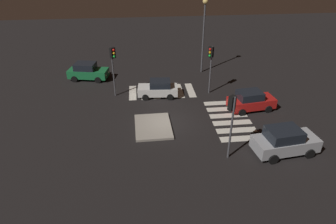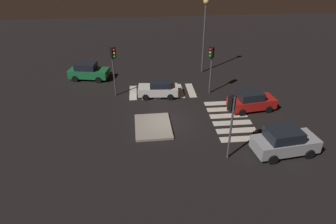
# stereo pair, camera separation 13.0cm
# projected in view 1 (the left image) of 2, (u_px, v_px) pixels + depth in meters

# --- Properties ---
(ground_plane) EXTENTS (80.00, 80.00, 0.00)m
(ground_plane) POSITION_uv_depth(u_px,v_px,m) (168.00, 123.00, 24.40)
(ground_plane) COLOR black
(traffic_island) EXTENTS (3.85, 2.92, 0.18)m
(traffic_island) POSITION_uv_depth(u_px,v_px,m) (153.00, 126.00, 23.72)
(traffic_island) COLOR gray
(traffic_island) RESTS_ON ground
(car_white) EXTENTS (2.01, 3.88, 1.65)m
(car_white) POSITION_uv_depth(u_px,v_px,m) (158.00, 89.00, 28.18)
(car_white) COLOR silver
(car_white) RESTS_ON ground
(car_silver) EXTENTS (2.51, 4.63, 1.95)m
(car_silver) POSITION_uv_depth(u_px,v_px,m) (285.00, 141.00, 20.47)
(car_silver) COLOR #9EA0A5
(car_silver) RESTS_ON ground
(car_red) EXTENTS (2.30, 4.20, 1.76)m
(car_red) POSITION_uv_depth(u_px,v_px,m) (251.00, 101.00, 25.90)
(car_red) COLOR red
(car_red) RESTS_ON ground
(car_green) EXTENTS (2.58, 4.38, 1.81)m
(car_green) POSITION_uv_depth(u_px,v_px,m) (88.00, 71.00, 31.72)
(car_green) COLOR #196B38
(car_green) RESTS_ON ground
(traffic_light_north) EXTENTS (0.53, 0.54, 4.79)m
(traffic_light_north) POSITION_uv_depth(u_px,v_px,m) (113.00, 60.00, 26.84)
(traffic_light_north) COLOR #47474C
(traffic_light_north) RESTS_ON ground
(traffic_light_south) EXTENTS (0.53, 0.54, 4.64)m
(traffic_light_south) POSITION_uv_depth(u_px,v_px,m) (231.00, 112.00, 18.81)
(traffic_light_south) COLOR #47474C
(traffic_light_south) RESTS_ON ground
(traffic_light_east) EXTENTS (0.53, 0.54, 4.68)m
(traffic_light_east) POSITION_uv_depth(u_px,v_px,m) (211.00, 59.00, 27.40)
(traffic_light_east) COLOR #47474C
(traffic_light_east) RESTS_ON ground
(street_lamp) EXTENTS (0.56, 0.56, 7.95)m
(street_lamp) POSITION_uv_depth(u_px,v_px,m) (204.00, 24.00, 31.29)
(street_lamp) COLOR #47474C
(street_lamp) RESTS_ON ground
(crosswalk_near) EXTENTS (6.45, 3.20, 0.02)m
(crosswalk_near) POSITION_uv_depth(u_px,v_px,m) (230.00, 119.00, 24.87)
(crosswalk_near) COLOR silver
(crosswalk_near) RESTS_ON ground
(crosswalk_side) EXTENTS (3.20, 6.45, 0.02)m
(crosswalk_side) POSITION_uv_depth(u_px,v_px,m) (162.00, 91.00, 29.47)
(crosswalk_side) COLOR silver
(crosswalk_side) RESTS_ON ground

